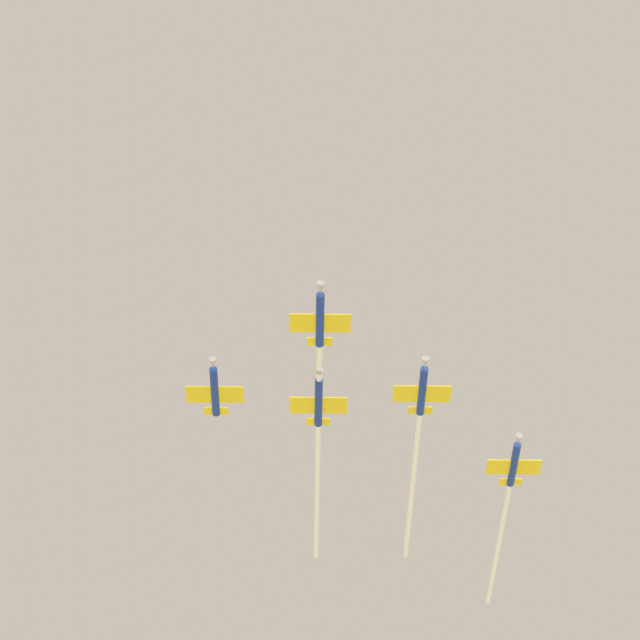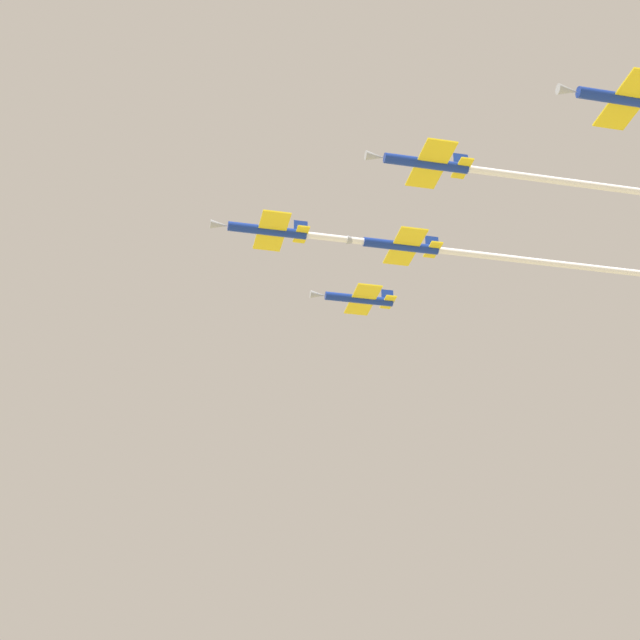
% 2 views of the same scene
% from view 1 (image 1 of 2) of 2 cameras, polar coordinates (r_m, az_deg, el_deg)
% --- Properties ---
extents(jet_lead, '(26.05, 35.14, 2.73)m').
position_cam_1_polar(jet_lead, '(190.02, -0.03, -1.93)').
color(jet_lead, navy).
extents(jet_port_inner, '(31.68, 42.86, 2.73)m').
position_cam_1_polar(jet_port_inner, '(206.74, 4.55, -5.74)').
color(jet_port_inner, navy).
extents(jet_starboard_inner, '(10.14, 11.98, 2.73)m').
position_cam_1_polar(jet_starboard_inner, '(196.46, -4.94, -3.31)').
color(jet_starboard_inner, navy).
extents(jet_port_outer, '(29.96, 40.49, 2.73)m').
position_cam_1_polar(jet_port_outer, '(205.52, -0.11, -6.05)').
color(jet_port_outer, navy).
extents(jet_starboard_outer, '(29.65, 40.08, 2.73)m').
position_cam_1_polar(jet_starboard_outer, '(219.74, 8.69, -8.58)').
color(jet_starboard_outer, navy).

